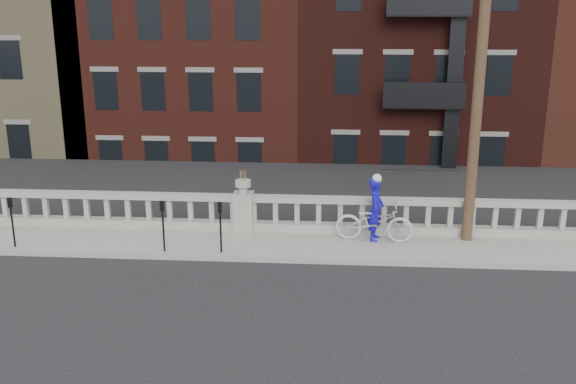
% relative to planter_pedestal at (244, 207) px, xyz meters
% --- Properties ---
extents(ground, '(120.00, 120.00, 0.00)m').
position_rel_planter_pedestal_xyz_m(ground, '(0.00, -3.95, -0.83)').
color(ground, black).
rests_on(ground, ground).
extents(sidewalk, '(32.00, 2.20, 0.15)m').
position_rel_planter_pedestal_xyz_m(sidewalk, '(0.00, -0.95, -0.76)').
color(sidewalk, gray).
rests_on(sidewalk, ground).
extents(balustrade, '(28.00, 0.34, 1.03)m').
position_rel_planter_pedestal_xyz_m(balustrade, '(0.00, 0.00, -0.19)').
color(balustrade, gray).
rests_on(balustrade, sidewalk).
extents(planter_pedestal, '(0.55, 0.55, 1.76)m').
position_rel_planter_pedestal_xyz_m(planter_pedestal, '(0.00, 0.00, 0.00)').
color(planter_pedestal, gray).
rests_on(planter_pedestal, sidewalk).
extents(lower_level, '(80.00, 44.00, 20.80)m').
position_rel_planter_pedestal_xyz_m(lower_level, '(0.56, 19.09, 1.80)').
color(lower_level, '#605E59').
rests_on(lower_level, ground).
extents(utility_pole, '(1.60, 0.28, 10.00)m').
position_rel_planter_pedestal_xyz_m(utility_pole, '(6.20, -0.35, 4.41)').
color(utility_pole, '#422D1E').
rests_on(utility_pole, sidewalk).
extents(parking_meter_b, '(0.10, 0.09, 1.36)m').
position_rel_planter_pedestal_xyz_m(parking_meter_b, '(-5.87, -1.80, 0.17)').
color(parking_meter_b, black).
rests_on(parking_meter_b, sidewalk).
extents(parking_meter_c, '(0.10, 0.09, 1.36)m').
position_rel_planter_pedestal_xyz_m(parking_meter_c, '(-1.84, -1.80, 0.17)').
color(parking_meter_c, black).
rests_on(parking_meter_c, sidewalk).
extents(parking_meter_d, '(0.10, 0.09, 1.36)m').
position_rel_planter_pedestal_xyz_m(parking_meter_d, '(-0.34, -1.80, 0.17)').
color(parking_meter_d, black).
rests_on(parking_meter_d, sidewalk).
extents(bicycle, '(2.16, 0.96, 1.10)m').
position_rel_planter_pedestal_xyz_m(bicycle, '(3.65, -0.62, -0.13)').
color(bicycle, beige).
rests_on(bicycle, sidewalk).
extents(cyclist, '(0.55, 0.71, 1.74)m').
position_rel_planter_pedestal_xyz_m(cyclist, '(3.69, -0.53, 0.19)').
color(cyclist, '#130BB3').
rests_on(cyclist, sidewalk).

